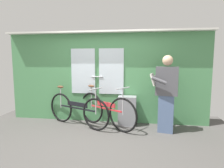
# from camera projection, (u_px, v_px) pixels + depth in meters

# --- Properties ---
(ground_plane) EXTENTS (5.90, 4.11, 0.04)m
(ground_plane) POSITION_uv_depth(u_px,v_px,m) (94.00, 142.00, 3.67)
(ground_plane) COLOR #474442
(train_door_wall) EXTENTS (4.90, 0.28, 2.21)m
(train_door_wall) POSITION_uv_depth(u_px,v_px,m) (105.00, 75.00, 4.75)
(train_door_wall) COLOR #4C8C56
(train_door_wall) RESTS_ON ground_plane
(bicycle_near_door) EXTENTS (1.47, 0.96, 0.96)m
(bicycle_near_door) POSITION_uv_depth(u_px,v_px,m) (106.00, 110.00, 4.42)
(bicycle_near_door) COLOR black
(bicycle_near_door) RESTS_ON ground_plane
(bicycle_leaning_behind) EXTENTS (1.66, 0.84, 0.93)m
(bicycle_leaning_behind) POSITION_uv_depth(u_px,v_px,m) (77.00, 110.00, 4.51)
(bicycle_leaning_behind) COLOR black
(bicycle_leaning_behind) RESTS_ON ground_plane
(passenger_reading_newspaper) EXTENTS (0.60, 0.52, 1.63)m
(passenger_reading_newspaper) POSITION_uv_depth(u_px,v_px,m) (166.00, 92.00, 4.05)
(passenger_reading_newspaper) COLOR slate
(passenger_reading_newspaper) RESTS_ON ground_plane
(trash_bin_by_wall) EXTENTS (0.42, 0.28, 0.69)m
(trash_bin_by_wall) POSITION_uv_depth(u_px,v_px,m) (127.00, 111.00, 4.57)
(trash_bin_by_wall) COLOR gray
(trash_bin_by_wall) RESTS_ON ground_plane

